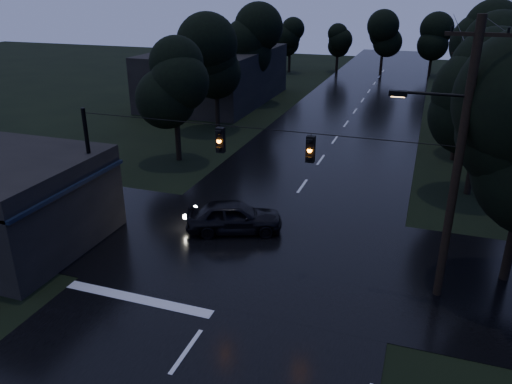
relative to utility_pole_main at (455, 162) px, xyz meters
The scene contains 14 objects.
main_road 21.06m from the utility_pole_main, 111.30° to the left, with size 12.00×120.00×0.02m, color black.
cross_street 9.14m from the utility_pole_main, behind, with size 60.00×9.00×0.02m, color black.
building_far_left 36.15m from the utility_pole_main, 126.44° to the left, with size 10.00×16.00×5.00m, color black.
utility_pole_main is the anchor object (origin of this frame).
utility_pole_far 17.08m from the utility_pole_main, 87.00° to the left, with size 2.00×0.30×7.50m.
anchor_pole_left 15.08m from the utility_pole_main, behind, with size 0.18×0.18×6.00m, color black.
span_signals 6.85m from the utility_pole_main, behind, with size 15.00×0.37×1.12m.
tree_left_a 19.76m from the utility_pole_main, 146.16° to the left, with size 3.92×3.92×8.26m.
tree_left_b 25.50m from the utility_pole_main, 131.84° to the left, with size 4.20×4.20×8.85m.
tree_left_c 33.94m from the utility_pole_main, 121.27° to the left, with size 4.48×4.48×9.44m.
tree_right_a 11.12m from the utility_pole_main, 81.77° to the left, with size 4.20×4.20×8.85m.
tree_right_b 19.14m from the utility_pole_main, 83.42° to the left, with size 4.48×4.48×9.44m.
tree_right_c 29.16m from the utility_pole_main, 84.50° to the left, with size 4.76×4.76×10.03m.
car 10.38m from the utility_pole_main, 165.25° to the left, with size 1.81×4.49×1.53m, color black.
Camera 1 is at (6.26, -6.29, 10.76)m, focal length 35.00 mm.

